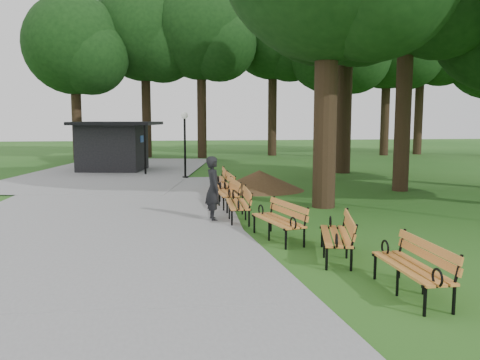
{
  "coord_description": "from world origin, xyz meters",
  "views": [
    {
      "loc": [
        -1.77,
        -12.04,
        2.76
      ],
      "look_at": [
        -0.07,
        1.14,
        1.1
      ],
      "focal_mm": 37.36,
      "sensor_mm": 36.0,
      "label": 1
    }
  ],
  "objects": [
    {
      "name": "ground",
      "position": [
        0.0,
        0.0,
        0.0
      ],
      "size": [
        100.0,
        100.0,
        0.0
      ],
      "primitive_type": "plane",
      "color": "#205217",
      "rests_on": "ground"
    },
    {
      "name": "path",
      "position": [
        -4.0,
        3.0,
        0.03
      ],
      "size": [
        12.0,
        38.0,
        0.06
      ],
      "primitive_type": "cube",
      "color": "gray",
      "rests_on": "ground"
    },
    {
      "name": "person",
      "position": [
        -0.79,
        1.16,
        0.87
      ],
      "size": [
        0.5,
        0.69,
        1.75
      ],
      "primitive_type": "imported",
      "rotation": [
        0.0,
        0.0,
        1.7
      ],
      "color": "black",
      "rests_on": "ground"
    },
    {
      "name": "kiosk",
      "position": [
        -5.03,
        14.54,
        1.28
      ],
      "size": [
        4.67,
        4.24,
        2.56
      ],
      "primitive_type": null,
      "rotation": [
        0.0,
        0.0,
        -0.18
      ],
      "color": "black",
      "rests_on": "ground"
    },
    {
      "name": "lamp_post",
      "position": [
        -1.35,
        10.77,
        2.19
      ],
      "size": [
        0.32,
        0.32,
        3.03
      ],
      "color": "black",
      "rests_on": "ground"
    },
    {
      "name": "dirt_mound",
      "position": [
        1.38,
        6.59,
        0.39
      ],
      "size": [
        2.9,
        2.9,
        0.78
      ],
      "primitive_type": "cone",
      "color": "#47301C",
      "rests_on": "ground"
    },
    {
      "name": "bench_0",
      "position": [
        1.84,
        -4.92,
        0.44
      ],
      "size": [
        0.7,
        1.92,
        0.88
      ],
      "primitive_type": null,
      "rotation": [
        0.0,
        0.0,
        -1.54
      ],
      "color": "orange",
      "rests_on": "ground"
    },
    {
      "name": "bench_1",
      "position": [
        1.33,
        -2.75,
        0.44
      ],
      "size": [
        1.07,
        2.0,
        0.88
      ],
      "primitive_type": null,
      "rotation": [
        0.0,
        0.0,
        -1.81
      ],
      "color": "orange",
      "rests_on": "ground"
    },
    {
      "name": "bench_2",
      "position": [
        0.5,
        -1.14,
        0.44
      ],
      "size": [
        1.1,
        2.0,
        0.88
      ],
      "primitive_type": null,
      "rotation": [
        0.0,
        0.0,
        -1.31
      ],
      "color": "orange",
      "rests_on": "ground"
    },
    {
      "name": "bench_3",
      "position": [
        -0.14,
        1.14,
        0.44
      ],
      "size": [
        0.7,
        1.92,
        0.88
      ],
      "primitive_type": null,
      "rotation": [
        0.0,
        0.0,
        -1.6
      ],
      "color": "orange",
      "rests_on": "ground"
    },
    {
      "name": "bench_4",
      "position": [
        -0.23,
        3.24,
        0.44
      ],
      "size": [
        0.78,
        1.94,
        0.88
      ],
      "primitive_type": null,
      "rotation": [
        0.0,
        0.0,
        -1.5
      ],
      "color": "orange",
      "rests_on": "ground"
    },
    {
      "name": "bench_5",
      "position": [
        -0.18,
        4.82,
        0.44
      ],
      "size": [
        0.72,
        1.93,
        0.88
      ],
      "primitive_type": null,
      "rotation": [
        0.0,
        0.0,
        -1.53
      ],
      "color": "orange",
      "rests_on": "ground"
    },
    {
      "name": "bench_6",
      "position": [
        -0.22,
        6.72,
        0.44
      ],
      "size": [
        0.69,
        1.92,
        0.88
      ],
      "primitive_type": null,
      "rotation": [
        0.0,
        0.0,
        -1.6
      ],
      "color": "orange",
      "rests_on": "ground"
    },
    {
      "name": "tree_backdrop",
      "position": [
        6.29,
        23.08,
        8.0
      ],
      "size": [
        36.0,
        9.45,
        16.01
      ],
      "primitive_type": null,
      "color": "black",
      "rests_on": "ground"
    }
  ]
}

